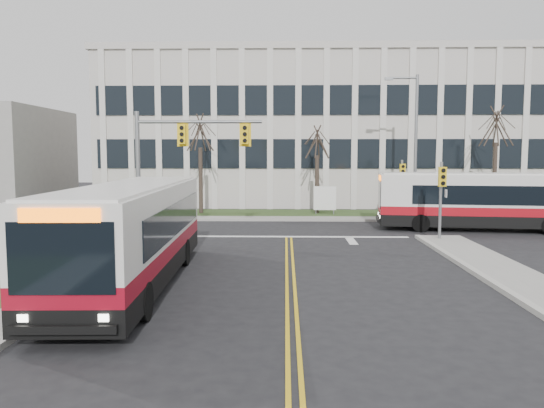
{
  "coord_description": "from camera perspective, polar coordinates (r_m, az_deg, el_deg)",
  "views": [
    {
      "loc": [
        -0.18,
        -18.26,
        4.14
      ],
      "look_at": [
        -0.75,
        4.61,
        2.0
      ],
      "focal_mm": 35.0,
      "sensor_mm": 36.0,
      "label": 1
    }
  ],
  "objects": [
    {
      "name": "bus_cross",
      "position": [
        31.11,
        22.17,
        0.15
      ],
      "size": [
        11.74,
        3.92,
        3.07
      ],
      "primitive_type": null,
      "rotation": [
        0.0,
        0.0,
        -1.7
      ],
      "color": "silver",
      "rests_on": "ground"
    },
    {
      "name": "tree_mid",
      "position": [
        36.53,
        4.89,
        6.49
      ],
      "size": [
        1.8,
        1.8,
        6.82
      ],
      "color": "#42352B",
      "rests_on": "ground"
    },
    {
      "name": "office_building",
      "position": [
        48.57,
        7.63,
        7.49
      ],
      "size": [
        40.0,
        16.0,
        12.0
      ],
      "primitive_type": "cube",
      "color": "beige",
      "rests_on": "ground"
    },
    {
      "name": "newspaper_box_blue",
      "position": [
        21.09,
        -16.94,
        -4.9
      ],
      "size": [
        0.63,
        0.6,
        0.95
      ],
      "primitive_type": "cube",
      "rotation": [
        0.0,
        0.0,
        -0.37
      ],
      "color": "navy",
      "rests_on": "ground"
    },
    {
      "name": "signal_pole_near",
      "position": [
        26.27,
        17.76,
        1.52
      ],
      "size": [
        0.34,
        0.39,
        3.8
      ],
      "color": "slate",
      "rests_on": "ground"
    },
    {
      "name": "tree_left",
      "position": [
        36.75,
        -7.74,
        7.44
      ],
      "size": [
        1.8,
        1.8,
        7.7
      ],
      "color": "#42352B",
      "rests_on": "ground"
    },
    {
      "name": "tree_right",
      "position": [
        38.97,
        22.98,
        7.52
      ],
      "size": [
        1.8,
        1.8,
        8.25
      ],
      "color": "#42352B",
      "rests_on": "ground"
    },
    {
      "name": "sidewalk_west",
      "position": [
        15.46,
        -25.25,
        -10.44
      ],
      "size": [
        1.2,
        26.0,
        0.14
      ],
      "primitive_type": "cube",
      "color": "#9E9B93",
      "rests_on": "ground"
    },
    {
      "name": "directory_sign",
      "position": [
        35.98,
        5.71,
        0.58
      ],
      "size": [
        1.5,
        0.12,
        2.0
      ],
      "color": "slate",
      "rests_on": "ground"
    },
    {
      "name": "newspaper_box_red",
      "position": [
        21.1,
        -24.45,
        -5.14
      ],
      "size": [
        0.53,
        0.48,
        0.95
      ],
      "primitive_type": "cube",
      "rotation": [
        0.0,
        0.0,
        -0.07
      ],
      "color": "#A41525",
      "rests_on": "ground"
    },
    {
      "name": "sidewalk_cross",
      "position": [
        34.1,
        10.17,
        -1.59
      ],
      "size": [
        44.0,
        1.6,
        0.14
      ],
      "primitive_type": "cube",
      "color": "#9E9B93",
      "rests_on": "ground"
    },
    {
      "name": "streetlight",
      "position": [
        35.44,
        14.94,
        6.87
      ],
      "size": [
        2.15,
        0.25,
        9.2
      ],
      "color": "slate",
      "rests_on": "ground"
    },
    {
      "name": "signal_pole_far",
      "position": [
        34.5,
        13.8,
        2.47
      ],
      "size": [
        0.34,
        0.39,
        3.8
      ],
      "color": "slate",
      "rests_on": "ground"
    },
    {
      "name": "mast_arm_signal",
      "position": [
        26.0,
        -10.68,
        5.51
      ],
      "size": [
        6.11,
        0.38,
        6.2
      ],
      "color": "slate",
      "rests_on": "ground"
    },
    {
      "name": "ground",
      "position": [
        18.72,
        1.97,
        -7.43
      ],
      "size": [
        120.0,
        120.0,
        0.0
      ],
      "primitive_type": "plane",
      "color": "black",
      "rests_on": "ground"
    },
    {
      "name": "building_lawn",
      "position": [
        36.86,
        9.51,
        -1.09
      ],
      "size": [
        44.0,
        5.0,
        0.12
      ],
      "primitive_type": "cube",
      "color": "#2D421C",
      "rests_on": "ground"
    },
    {
      "name": "bus_main",
      "position": [
        17.37,
        -14.71,
        -3.34
      ],
      "size": [
        3.0,
        11.87,
        3.14
      ],
      "primitive_type": null,
      "rotation": [
        0.0,
        0.0,
        0.04
      ],
      "color": "silver",
      "rests_on": "ground"
    }
  ]
}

